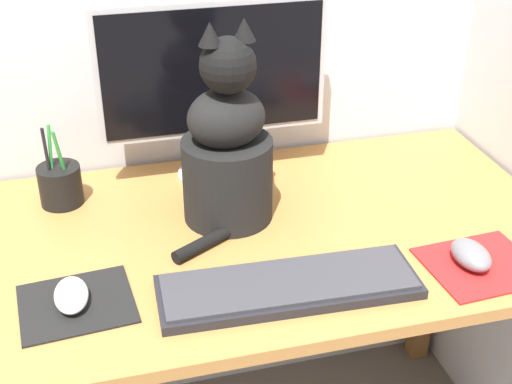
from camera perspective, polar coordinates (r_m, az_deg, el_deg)
desk at (r=1.45m, az=-1.94°, el=-6.57°), size 1.33×0.68×0.71m
monitor at (r=1.51m, az=-3.44°, el=8.75°), size 0.49×0.17×0.39m
keyboard at (r=1.24m, az=2.62°, el=-7.51°), size 0.46×0.16×0.02m
mousepad_left at (r=1.25m, az=-14.16°, el=-8.67°), size 0.20×0.18×0.00m
mousepad_right at (r=1.37m, az=17.55°, el=-5.61°), size 0.21×0.19×0.00m
computer_mouse_left at (r=1.25m, az=-14.57°, el=-7.99°), size 0.06×0.10×0.03m
computer_mouse_right at (r=1.35m, az=16.82°, el=-4.83°), size 0.06×0.10×0.04m
cat at (r=1.38m, az=-2.32°, el=3.42°), size 0.24×0.26×0.41m
pen_cup at (r=1.53m, az=-15.39°, el=0.61°), size 0.09×0.09×0.17m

